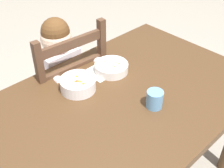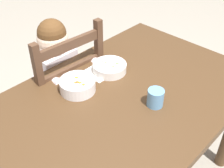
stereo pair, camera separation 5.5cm
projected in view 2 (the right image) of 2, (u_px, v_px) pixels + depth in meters
name	position (u px, v px, depth m)	size (l,w,h in m)	color
dining_table	(119.00, 114.00, 1.41)	(1.38, 0.87, 0.72)	#4C331D
dining_chair	(62.00, 97.00, 1.79)	(0.45, 0.45, 0.95)	#503524
child_figure	(60.00, 73.00, 1.68)	(0.32, 0.31, 0.95)	white
bowl_of_peas	(110.00, 67.00, 1.51)	(0.17, 0.17, 0.05)	white
bowl_of_carrots	(78.00, 85.00, 1.38)	(0.17, 0.17, 0.06)	white
spoon	(89.00, 83.00, 1.44)	(0.14, 0.05, 0.01)	silver
drinking_cup	(155.00, 98.00, 1.29)	(0.07, 0.07, 0.08)	#639ED0
paper_napkin	(100.00, 71.00, 1.52)	(0.15, 0.14, 0.00)	white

